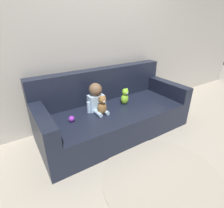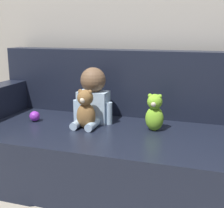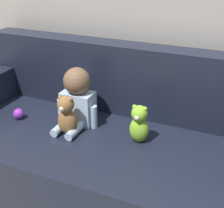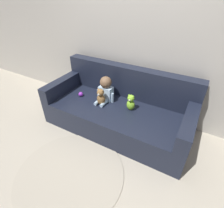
{
  "view_description": "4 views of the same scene",
  "coord_description": "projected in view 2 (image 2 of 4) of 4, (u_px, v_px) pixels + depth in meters",
  "views": [
    {
      "loc": [
        -1.26,
        -1.88,
        1.53
      ],
      "look_at": [
        -0.05,
        0.0,
        0.46
      ],
      "focal_mm": 28.0,
      "sensor_mm": 36.0,
      "label": 1
    },
    {
      "loc": [
        0.55,
        -1.92,
        1.04
      ],
      "look_at": [
        -0.08,
        -0.0,
        0.55
      ],
      "focal_mm": 50.0,
      "sensor_mm": 36.0,
      "label": 2
    },
    {
      "loc": [
        0.7,
        -1.53,
        1.45
      ],
      "look_at": [
        0.04,
        -0.01,
        0.63
      ],
      "focal_mm": 50.0,
      "sensor_mm": 36.0,
      "label": 3
    },
    {
      "loc": [
        0.99,
        -1.91,
        1.89
      ],
      "look_at": [
        -0.05,
        -0.07,
        0.46
      ],
      "focal_mm": 28.0,
      "sensor_mm": 36.0,
      "label": 4
    }
  ],
  "objects": [
    {
      "name": "person_baby",
      "position": [
        93.0,
        97.0,
        2.21
      ],
      "size": [
        0.29,
        0.33,
        0.39
      ],
      "color": "silver",
      "rests_on": "couch"
    },
    {
      "name": "ground_plane",
      "position": [
        123.0,
        182.0,
        2.18
      ],
      "size": [
        12.0,
        12.0,
        0.0
      ],
      "primitive_type": "plane",
      "color": "#B7AD99"
    },
    {
      "name": "plush_toy_side",
      "position": [
        155.0,
        113.0,
        2.04
      ],
      "size": [
        0.12,
        0.11,
        0.25
      ],
      "color": "#8CD133",
      "rests_on": "couch"
    },
    {
      "name": "teddy_bear_brown",
      "position": [
        86.0,
        109.0,
        2.08
      ],
      "size": [
        0.13,
        0.12,
        0.27
      ],
      "color": "olive",
      "rests_on": "couch"
    },
    {
      "name": "toy_ball",
      "position": [
        35.0,
        116.0,
        2.27
      ],
      "size": [
        0.07,
        0.07,
        0.07
      ],
      "color": "purple",
      "rests_on": "couch"
    },
    {
      "name": "couch",
      "position": [
        126.0,
        139.0,
        2.18
      ],
      "size": [
        2.19,
        0.96,
        0.89
      ],
      "color": "black",
      "rests_on": "ground_plane"
    }
  ]
}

